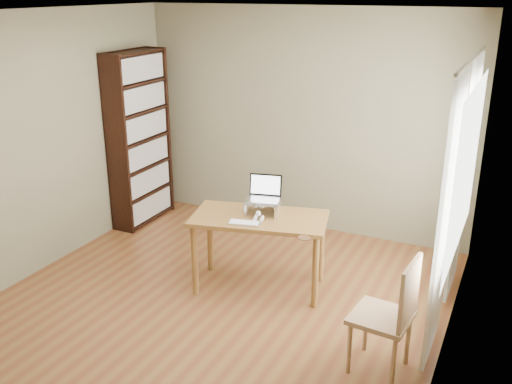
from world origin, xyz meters
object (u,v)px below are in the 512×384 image
(desk, at_px, (259,227))
(chair, at_px, (392,312))
(laptop, at_px, (265,193))
(cat, at_px, (263,205))
(keyboard, at_px, (244,223))
(bookshelf, at_px, (140,139))

(desk, xyz_separation_m, chair, (1.44, -0.75, -0.12))
(chair, bearing_deg, laptop, 154.29)
(chair, bearing_deg, cat, 155.23)
(laptop, relative_size, cat, 0.72)
(keyboard, xyz_separation_m, chair, (1.49, -0.53, -0.24))
(laptop, bearing_deg, cat, -133.54)
(desk, height_order, keyboard, keyboard)
(keyboard, bearing_deg, cat, 70.16)
(laptop, bearing_deg, desk, -103.55)
(keyboard, distance_m, cat, 0.34)
(bookshelf, relative_size, keyboard, 6.76)
(cat, bearing_deg, laptop, 41.93)
(cat, bearing_deg, bookshelf, 139.73)
(bookshelf, bearing_deg, desk, -24.65)
(bookshelf, height_order, keyboard, bookshelf)
(keyboard, bearing_deg, desk, 63.74)
(desk, relative_size, cat, 2.80)
(desk, relative_size, laptop, 3.90)
(keyboard, xyz_separation_m, cat, (0.03, 0.33, 0.06))
(laptop, bearing_deg, chair, -45.01)
(laptop, bearing_deg, keyboard, -111.28)
(bookshelf, relative_size, cat, 4.27)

